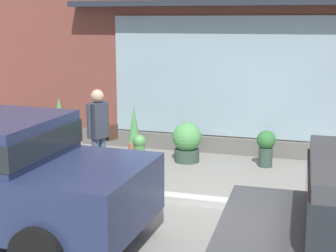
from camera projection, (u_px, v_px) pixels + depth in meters
name	position (u px, v px, depth m)	size (l,w,h in m)	color
ground_plane	(201.00, 200.00, 8.09)	(60.00, 60.00, 0.00)	gray
curb_strip	(199.00, 201.00, 7.89)	(14.00, 0.24, 0.12)	#B2B2AD
storefront	(236.00, 51.00, 10.61)	(14.00, 0.81, 4.52)	brown
fire_hydrant	(139.00, 158.00, 8.89)	(0.38, 0.34, 0.88)	#4C8C47
pedestrian_with_handbag	(99.00, 129.00, 8.75)	(0.38, 0.63, 1.69)	#475675
potted_plant_corner_tall	(25.00, 132.00, 11.49)	(0.48, 0.48, 0.69)	#33473D
potted_plant_window_right	(187.00, 142.00, 10.21)	(0.60, 0.60, 0.81)	#33473D
potted_plant_near_hydrant	(60.00, 126.00, 11.04)	(0.43, 0.43, 1.18)	#B7B2A3
potted_plant_trailing_edge	(134.00, 132.00, 10.54)	(0.27, 0.27, 1.13)	#9E6042
potted_plant_by_entrance	(266.00, 146.00, 9.85)	(0.37, 0.37, 0.73)	#33473D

